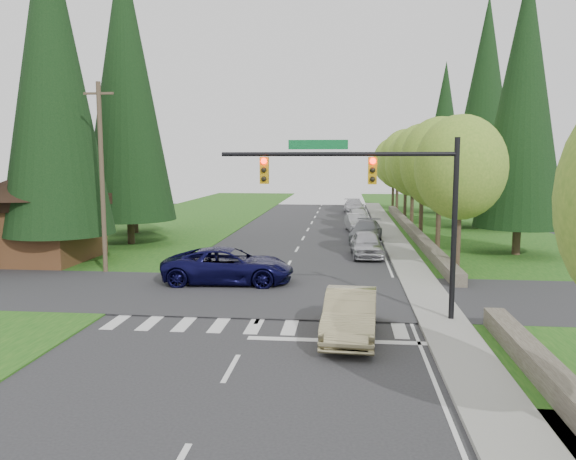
% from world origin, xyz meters
% --- Properties ---
extents(ground, '(120.00, 120.00, 0.00)m').
position_xyz_m(ground, '(0.00, 0.00, 0.00)').
color(ground, '#28282B').
rests_on(ground, ground).
extents(grass_east, '(14.00, 110.00, 0.06)m').
position_xyz_m(grass_east, '(13.00, 20.00, 0.03)').
color(grass_east, '#194F15').
rests_on(grass_east, ground).
extents(grass_west, '(14.00, 110.00, 0.06)m').
position_xyz_m(grass_west, '(-13.00, 20.00, 0.03)').
color(grass_west, '#194F15').
rests_on(grass_west, ground).
extents(cross_street, '(120.00, 8.00, 0.10)m').
position_xyz_m(cross_street, '(0.00, 8.00, 0.00)').
color(cross_street, '#28282B').
rests_on(cross_street, ground).
extents(sidewalk_east, '(1.80, 80.00, 0.13)m').
position_xyz_m(sidewalk_east, '(6.90, 22.00, 0.07)').
color(sidewalk_east, gray).
rests_on(sidewalk_east, ground).
extents(curb_east, '(0.20, 80.00, 0.13)m').
position_xyz_m(curb_east, '(6.05, 22.00, 0.07)').
color(curb_east, gray).
rests_on(curb_east, ground).
extents(stone_wall_south, '(0.70, 14.00, 0.70)m').
position_xyz_m(stone_wall_south, '(8.60, -3.00, 0.35)').
color(stone_wall_south, '#4C4438').
rests_on(stone_wall_south, ground).
extents(stone_wall_north, '(0.70, 40.00, 0.70)m').
position_xyz_m(stone_wall_north, '(8.60, 30.00, 0.35)').
color(stone_wall_north, '#4C4438').
rests_on(stone_wall_north, ground).
extents(traffic_signal, '(8.70, 0.37, 6.80)m').
position_xyz_m(traffic_signal, '(4.37, 4.50, 4.98)').
color(traffic_signal, black).
rests_on(traffic_signal, ground).
extents(brown_building, '(8.40, 8.40, 5.40)m').
position_xyz_m(brown_building, '(-15.00, 15.00, 3.14)').
color(brown_building, '#4C2D19').
rests_on(brown_building, ground).
extents(utility_pole, '(1.60, 0.24, 10.00)m').
position_xyz_m(utility_pole, '(-9.50, 12.00, 5.14)').
color(utility_pole, '#473828').
rests_on(utility_pole, ground).
extents(decid_tree_0, '(4.80, 4.80, 8.37)m').
position_xyz_m(decid_tree_0, '(9.20, 14.00, 5.60)').
color(decid_tree_0, '#38281C').
rests_on(decid_tree_0, ground).
extents(decid_tree_1, '(5.20, 5.20, 8.80)m').
position_xyz_m(decid_tree_1, '(9.30, 21.00, 5.80)').
color(decid_tree_1, '#38281C').
rests_on(decid_tree_1, ground).
extents(decid_tree_2, '(5.00, 5.00, 8.82)m').
position_xyz_m(decid_tree_2, '(9.10, 28.00, 5.93)').
color(decid_tree_2, '#38281C').
rests_on(decid_tree_2, ground).
extents(decid_tree_3, '(5.00, 5.00, 8.55)m').
position_xyz_m(decid_tree_3, '(9.20, 35.00, 5.66)').
color(decid_tree_3, '#38281C').
rests_on(decid_tree_3, ground).
extents(decid_tree_4, '(5.40, 5.40, 9.18)m').
position_xyz_m(decid_tree_4, '(9.30, 42.00, 6.06)').
color(decid_tree_4, '#38281C').
rests_on(decid_tree_4, ground).
extents(decid_tree_5, '(4.80, 4.80, 8.30)m').
position_xyz_m(decid_tree_5, '(9.10, 49.00, 5.53)').
color(decid_tree_5, '#38281C').
rests_on(decid_tree_5, ground).
extents(decid_tree_6, '(5.20, 5.20, 8.86)m').
position_xyz_m(decid_tree_6, '(9.20, 56.00, 5.86)').
color(decid_tree_6, '#38281C').
rests_on(decid_tree_6, ground).
extents(conifer_w_a, '(6.12, 6.12, 19.80)m').
position_xyz_m(conifer_w_a, '(-13.00, 14.00, 10.79)').
color(conifer_w_a, '#38281C').
rests_on(conifer_w_a, ground).
extents(conifer_w_b, '(5.44, 5.44, 17.80)m').
position_xyz_m(conifer_w_b, '(-16.00, 18.00, 9.79)').
color(conifer_w_b, '#38281C').
rests_on(conifer_w_b, ground).
extents(conifer_w_c, '(6.46, 6.46, 20.80)m').
position_xyz_m(conifer_w_c, '(-12.00, 22.00, 11.29)').
color(conifer_w_c, '#38281C').
rests_on(conifer_w_c, ground).
extents(conifer_w_e, '(5.78, 5.78, 18.80)m').
position_xyz_m(conifer_w_e, '(-14.00, 28.00, 10.29)').
color(conifer_w_e, '#38281C').
rests_on(conifer_w_e, ground).
extents(conifer_e_a, '(5.44, 5.44, 17.80)m').
position_xyz_m(conifer_e_a, '(14.00, 20.00, 9.79)').
color(conifer_e_a, '#38281C').
rests_on(conifer_e_a, ground).
extents(conifer_e_b, '(6.12, 6.12, 19.80)m').
position_xyz_m(conifer_e_b, '(15.00, 34.00, 10.79)').
color(conifer_e_b, '#38281C').
rests_on(conifer_e_b, ground).
extents(conifer_e_c, '(5.10, 5.10, 16.80)m').
position_xyz_m(conifer_e_c, '(14.00, 48.00, 9.29)').
color(conifer_e_c, '#38281C').
rests_on(conifer_e_c, ground).
extents(sedan_champagne, '(1.98, 4.96, 1.61)m').
position_xyz_m(sedan_champagne, '(3.44, 2.21, 0.80)').
color(sedan_champagne, tan).
rests_on(sedan_champagne, ground).
extents(suv_navy, '(6.46, 3.23, 1.76)m').
position_xyz_m(suv_navy, '(-2.40, 10.10, 0.88)').
color(suv_navy, '#0B0A36').
rests_on(suv_navy, ground).
extents(parked_car_a, '(2.14, 4.84, 1.62)m').
position_xyz_m(parked_car_a, '(4.58, 18.50, 0.81)').
color(parked_car_a, '#B7B7BC').
rests_on(parked_car_a, ground).
extents(parked_car_b, '(2.77, 5.51, 1.54)m').
position_xyz_m(parked_car_b, '(4.79, 25.25, 0.77)').
color(parked_car_b, slate).
rests_on(parked_car_b, ground).
extents(parked_car_c, '(2.15, 4.66, 1.48)m').
position_xyz_m(parked_car_c, '(4.20, 31.07, 0.74)').
color(parked_car_c, '#B0B0B5').
rests_on(parked_car_c, ground).
extents(parked_car_d, '(2.18, 4.71, 1.56)m').
position_xyz_m(parked_car_d, '(4.44, 36.00, 0.78)').
color(parked_car_d, white).
rests_on(parked_car_d, ground).
extents(parked_car_e, '(2.62, 5.55, 1.56)m').
position_xyz_m(parked_car_e, '(4.20, 47.68, 0.78)').
color(parked_car_e, silver).
rests_on(parked_car_e, ground).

